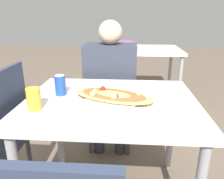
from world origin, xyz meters
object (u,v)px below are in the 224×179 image
person_seated (110,77)px  soda_can (60,85)px  dining_table (111,112)px  pizza_main (113,96)px  chair_far_seated (111,92)px  drink_glass (34,99)px

person_seated → soda_can: bearing=65.0°
dining_table → pizza_main: bearing=11.8°
chair_far_seated → person_seated: person_seated is taller
dining_table → drink_glass: bearing=-156.2°
pizza_main → soda_can: size_ratio=4.25×
pizza_main → drink_glass: bearing=-156.6°
person_seated → pizza_main: (0.06, -0.61, 0.07)m
dining_table → person_seated: bearing=94.8°
soda_can → drink_glass: size_ratio=1.06×
soda_can → drink_glass: (-0.07, -0.22, -0.00)m
person_seated → pizza_main: size_ratio=2.19×
chair_far_seated → drink_glass: (-0.34, -0.90, 0.28)m
chair_far_seated → drink_glass: 1.01m
soda_can → chair_far_seated: bearing=68.9°
dining_table → pizza_main: 0.11m
chair_far_seated → soda_can: chair_far_seated is taller
dining_table → soda_can: 0.35m
pizza_main → soda_can: soda_can is taller
chair_far_seated → pizza_main: bearing=95.0°
dining_table → pizza_main: (0.01, 0.00, 0.10)m
dining_table → chair_far_seated: (-0.05, 0.73, -0.14)m
soda_can → drink_glass: soda_can is taller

